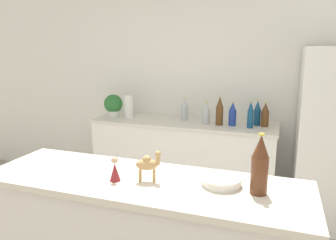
{
  "coord_description": "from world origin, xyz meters",
  "views": [
    {
      "loc": [
        0.67,
        -1.03,
        1.7
      ],
      "look_at": [
        -0.19,
        1.43,
        1.13
      ],
      "focal_mm": 35.0,
      "sensor_mm": 36.0,
      "label": 1
    }
  ],
  "objects_px": {
    "potted_plant": "(113,105)",
    "back_bottle_3": "(250,115)",
    "back_bottle_6": "(233,114)",
    "back_bottle_5": "(220,111)",
    "paper_towel_roll": "(129,107)",
    "back_bottle_2": "(206,113)",
    "camel_figurine": "(148,164)",
    "back_bottle_1": "(257,113)",
    "back_bottle_0": "(184,109)",
    "wine_bottle": "(260,165)",
    "wise_man_figurine_blue": "(115,170)",
    "fruit_bowl": "(222,180)",
    "back_bottle_4": "(265,115)"
  },
  "relations": [
    {
      "from": "potted_plant",
      "to": "back_bottle_3",
      "type": "bearing_deg",
      "value": -1.83
    },
    {
      "from": "back_bottle_6",
      "to": "back_bottle_5",
      "type": "bearing_deg",
      "value": -173.03
    },
    {
      "from": "paper_towel_roll",
      "to": "back_bottle_2",
      "type": "distance_m",
      "value": 0.93
    },
    {
      "from": "back_bottle_3",
      "to": "camel_figurine",
      "type": "relative_size",
      "value": 1.7
    },
    {
      "from": "back_bottle_1",
      "to": "back_bottle_0",
      "type": "bearing_deg",
      "value": 179.71
    },
    {
      "from": "wine_bottle",
      "to": "wise_man_figurine_blue",
      "type": "bearing_deg",
      "value": -172.94
    },
    {
      "from": "back_bottle_2",
      "to": "back_bottle_6",
      "type": "distance_m",
      "value": 0.28
    },
    {
      "from": "back_bottle_6",
      "to": "back_bottle_3",
      "type": "bearing_deg",
      "value": -13.67
    },
    {
      "from": "fruit_bowl",
      "to": "camel_figurine",
      "type": "bearing_deg",
      "value": -168.66
    },
    {
      "from": "back_bottle_3",
      "to": "back_bottle_5",
      "type": "bearing_deg",
      "value": 174.84
    },
    {
      "from": "paper_towel_roll",
      "to": "back_bottle_1",
      "type": "xyz_separation_m",
      "value": [
        1.46,
        0.08,
        0.0
      ]
    },
    {
      "from": "back_bottle_3",
      "to": "wine_bottle",
      "type": "relative_size",
      "value": 0.95
    },
    {
      "from": "back_bottle_5",
      "to": "back_bottle_6",
      "type": "relative_size",
      "value": 1.22
    },
    {
      "from": "back_bottle_0",
      "to": "back_bottle_5",
      "type": "xyz_separation_m",
      "value": [
        0.42,
        -0.12,
        0.03
      ]
    },
    {
      "from": "back_bottle_1",
      "to": "back_bottle_4",
      "type": "relative_size",
      "value": 1.05
    },
    {
      "from": "back_bottle_3",
      "to": "fruit_bowl",
      "type": "distance_m",
      "value": 1.77
    },
    {
      "from": "wine_bottle",
      "to": "fruit_bowl",
      "type": "relative_size",
      "value": 1.45
    },
    {
      "from": "back_bottle_1",
      "to": "back_bottle_6",
      "type": "distance_m",
      "value": 0.26
    },
    {
      "from": "potted_plant",
      "to": "back_bottle_1",
      "type": "xyz_separation_m",
      "value": [
        1.65,
        0.1,
        -0.01
      ]
    },
    {
      "from": "back_bottle_3",
      "to": "back_bottle_6",
      "type": "height_order",
      "value": "back_bottle_3"
    },
    {
      "from": "back_bottle_1",
      "to": "back_bottle_3",
      "type": "xyz_separation_m",
      "value": [
        -0.06,
        -0.15,
        0.01
      ]
    },
    {
      "from": "fruit_bowl",
      "to": "potted_plant",
      "type": "bearing_deg",
      "value": 131.47
    },
    {
      "from": "back_bottle_2",
      "to": "wise_man_figurine_blue",
      "type": "distance_m",
      "value": 1.94
    },
    {
      "from": "back_bottle_5",
      "to": "wine_bottle",
      "type": "height_order",
      "value": "wine_bottle"
    },
    {
      "from": "back_bottle_1",
      "to": "camel_figurine",
      "type": "xyz_separation_m",
      "value": [
        -0.41,
        -2.0,
        0.08
      ]
    },
    {
      "from": "wine_bottle",
      "to": "fruit_bowl",
      "type": "xyz_separation_m",
      "value": [
        -0.18,
        0.04,
        -0.12
      ]
    },
    {
      "from": "back_bottle_2",
      "to": "back_bottle_6",
      "type": "height_order",
      "value": "back_bottle_6"
    },
    {
      "from": "back_bottle_0",
      "to": "back_bottle_2",
      "type": "bearing_deg",
      "value": -22.97
    },
    {
      "from": "potted_plant",
      "to": "fruit_bowl",
      "type": "bearing_deg",
      "value": -48.53
    },
    {
      "from": "paper_towel_roll",
      "to": "back_bottle_3",
      "type": "xyz_separation_m",
      "value": [
        1.4,
        -0.06,
        0.01
      ]
    },
    {
      "from": "paper_towel_roll",
      "to": "back_bottle_1",
      "type": "bearing_deg",
      "value": 3.22
    },
    {
      "from": "back_bottle_2",
      "to": "back_bottle_3",
      "type": "distance_m",
      "value": 0.47
    },
    {
      "from": "back_bottle_2",
      "to": "back_bottle_6",
      "type": "bearing_deg",
      "value": 2.53
    },
    {
      "from": "back_bottle_0",
      "to": "back_bottle_3",
      "type": "xyz_separation_m",
      "value": [
        0.74,
        -0.15,
        0.02
      ]
    },
    {
      "from": "wise_man_figurine_blue",
      "to": "back_bottle_0",
      "type": "bearing_deg",
      "value": 96.16
    },
    {
      "from": "back_bottle_6",
      "to": "fruit_bowl",
      "type": "xyz_separation_m",
      "value": [
        0.21,
        -1.82,
        0.01
      ]
    },
    {
      "from": "paper_towel_roll",
      "to": "back_bottle_4",
      "type": "height_order",
      "value": "same"
    },
    {
      "from": "back_bottle_5",
      "to": "wise_man_figurine_blue",
      "type": "distance_m",
      "value": 1.94
    },
    {
      "from": "wise_man_figurine_blue",
      "to": "paper_towel_roll",
      "type": "bearing_deg",
      "value": 114.04
    },
    {
      "from": "paper_towel_roll",
      "to": "wise_man_figurine_blue",
      "type": "bearing_deg",
      "value": -65.96
    },
    {
      "from": "back_bottle_1",
      "to": "camel_figurine",
      "type": "bearing_deg",
      "value": -101.61
    },
    {
      "from": "back_bottle_2",
      "to": "camel_figurine",
      "type": "distance_m",
      "value": 1.89
    },
    {
      "from": "back_bottle_6",
      "to": "camel_figurine",
      "type": "bearing_deg",
      "value": -95.02
    },
    {
      "from": "back_bottle_3",
      "to": "camel_figurine",
      "type": "height_order",
      "value": "back_bottle_3"
    },
    {
      "from": "back_bottle_2",
      "to": "wine_bottle",
      "type": "height_order",
      "value": "wine_bottle"
    },
    {
      "from": "back_bottle_4",
      "to": "wine_bottle",
      "type": "height_order",
      "value": "wine_bottle"
    },
    {
      "from": "paper_towel_roll",
      "to": "back_bottle_3",
      "type": "bearing_deg",
      "value": -2.65
    },
    {
      "from": "potted_plant",
      "to": "wine_bottle",
      "type": "bearing_deg",
      "value": -46.01
    },
    {
      "from": "back_bottle_1",
      "to": "wine_bottle",
      "type": "distance_m",
      "value": 1.97
    },
    {
      "from": "back_bottle_6",
      "to": "wise_man_figurine_blue",
      "type": "distance_m",
      "value": 1.98
    }
  ]
}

